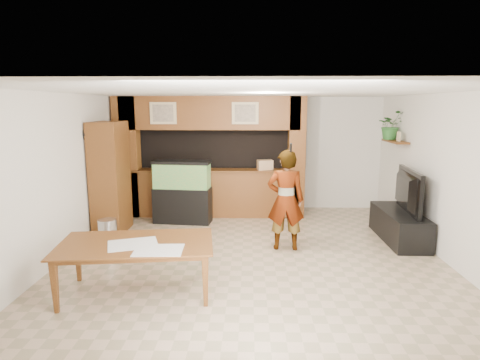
{
  "coord_description": "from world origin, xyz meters",
  "views": [
    {
      "loc": [
        -0.06,
        -6.11,
        2.4
      ],
      "look_at": [
        -0.22,
        0.6,
        1.15
      ],
      "focal_mm": 30.0,
      "sensor_mm": 36.0,
      "label": 1
    }
  ],
  "objects_px": {
    "aquarium": "(182,192)",
    "pantry_cabinet": "(110,178)",
    "person": "(286,200)",
    "dining_table": "(137,269)",
    "television": "(402,191)"
  },
  "relations": [
    {
      "from": "aquarium",
      "to": "pantry_cabinet",
      "type": "bearing_deg",
      "value": -146.87
    },
    {
      "from": "person",
      "to": "dining_table",
      "type": "xyz_separation_m",
      "value": [
        -2.05,
        -1.73,
        -0.51
      ]
    },
    {
      "from": "television",
      "to": "person",
      "type": "height_order",
      "value": "person"
    },
    {
      "from": "pantry_cabinet",
      "to": "aquarium",
      "type": "relative_size",
      "value": 1.63
    },
    {
      "from": "pantry_cabinet",
      "to": "aquarium",
      "type": "distance_m",
      "value": 1.47
    },
    {
      "from": "pantry_cabinet",
      "to": "person",
      "type": "xyz_separation_m",
      "value": [
        3.25,
        -0.89,
        -0.21
      ]
    },
    {
      "from": "television",
      "to": "person",
      "type": "bearing_deg",
      "value": 108.88
    },
    {
      "from": "aquarium",
      "to": "person",
      "type": "relative_size",
      "value": 0.77
    },
    {
      "from": "person",
      "to": "aquarium",
      "type": "bearing_deg",
      "value": -36.54
    },
    {
      "from": "aquarium",
      "to": "dining_table",
      "type": "xyz_separation_m",
      "value": [
        -0.06,
        -3.26,
        -0.29
      ]
    },
    {
      "from": "aquarium",
      "to": "dining_table",
      "type": "relative_size",
      "value": 0.67
    },
    {
      "from": "pantry_cabinet",
      "to": "dining_table",
      "type": "distance_m",
      "value": 2.97
    },
    {
      "from": "person",
      "to": "dining_table",
      "type": "height_order",
      "value": "person"
    },
    {
      "from": "pantry_cabinet",
      "to": "television",
      "type": "relative_size",
      "value": 1.59
    },
    {
      "from": "pantry_cabinet",
      "to": "person",
      "type": "distance_m",
      "value": 3.38
    }
  ]
}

